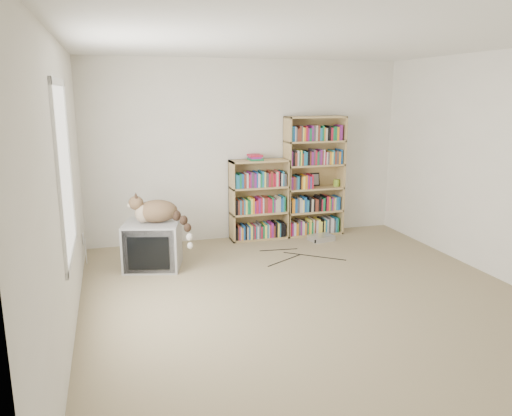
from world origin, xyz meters
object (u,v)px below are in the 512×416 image
object	(u,v)px
crt_tv	(153,245)
bookcase_short	(259,203)
bookcase_tall	(313,179)
dvd_player	(321,238)
cat	(161,215)

from	to	relation	value
crt_tv	bookcase_short	distance (m)	1.78
crt_tv	bookcase_tall	distance (m)	2.59
bookcase_short	dvd_player	xyz separation A→B (m)	(0.81, -0.37, -0.48)
cat	bookcase_short	distance (m)	1.70
crt_tv	cat	xyz separation A→B (m)	(0.11, -0.05, 0.38)
cat	dvd_player	world-z (taller)	cat
crt_tv	cat	size ratio (longest dim) A/B	1.07
cat	bookcase_short	bearing A→B (deg)	31.91
crt_tv	bookcase_short	size ratio (longest dim) A/B	0.67
cat	bookcase_tall	size ratio (longest dim) A/B	0.41
crt_tv	bookcase_tall	bearing A→B (deg)	33.29
bookcase_tall	bookcase_short	world-z (taller)	bookcase_tall
dvd_player	cat	bearing A→B (deg)	-179.33
dvd_player	crt_tv	bearing A→B (deg)	178.90
cat	bookcase_tall	bearing A→B (deg)	21.86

